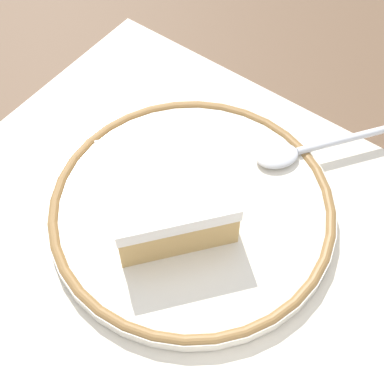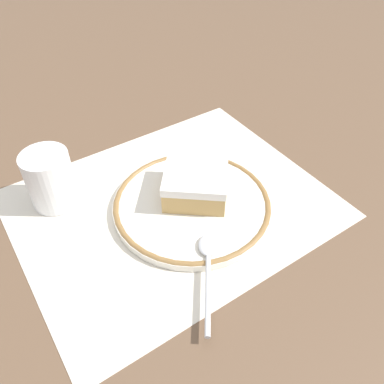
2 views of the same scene
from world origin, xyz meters
The scene contains 5 objects.
ground_plane centered at (0.00, 0.00, 0.00)m, with size 2.40×2.40×0.00m, color brown.
placemat centered at (0.00, 0.00, 0.00)m, with size 0.44×0.35×0.00m, color beige.
plate centered at (-0.02, 0.02, 0.01)m, with size 0.23×0.23×0.01m.
cake_slice centered at (-0.04, 0.01, 0.03)m, with size 0.13×0.13×0.04m.
spoon centered at (0.02, 0.12, 0.02)m, with size 0.10×0.13×0.01m.
Camera 1 is at (0.13, -0.18, 0.40)m, focal length 54.50 mm.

